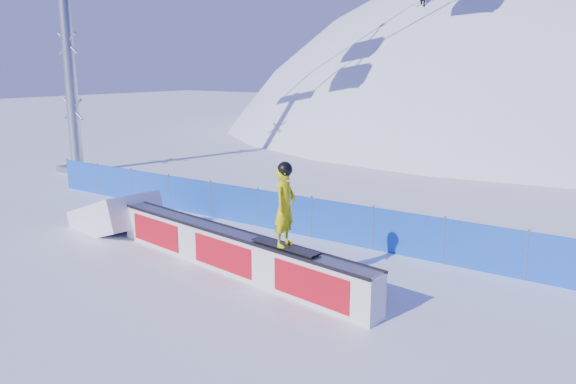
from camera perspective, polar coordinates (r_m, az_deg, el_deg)
The scene contains 6 objects.
ground at distance 14.02m, azimuth -11.28°, elevation -8.25°, with size 160.00×160.00×0.00m, color white.
snow_hill at distance 56.69m, azimuth 22.79°, elevation -12.33°, with size 64.00×64.00×64.00m.
safety_fence at distance 17.08m, azimuth -0.42°, elevation -2.09°, with size 22.05×0.05×1.30m.
rail_box at distance 13.89m, azimuth -5.82°, elevation -6.04°, with size 8.64×1.80×1.04m.
snow_ramp at distance 18.29m, azimuth -17.03°, elevation -3.63°, with size 2.68×1.79×1.01m, color white, non-canonical shape.
snowboarder at distance 12.20m, azimuth -0.32°, elevation -1.41°, with size 1.86×0.69×1.92m.
Camera 1 is at (9.61, -8.95, 4.93)m, focal length 35.00 mm.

